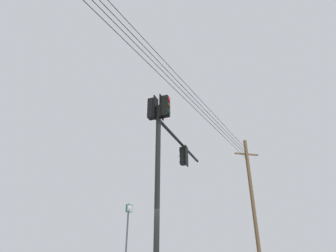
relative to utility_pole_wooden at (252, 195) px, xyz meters
The scene contains 4 objects.
signal_mast_assembly 13.50m from the utility_pole_wooden, 76.19° to the left, with size 0.97×6.42×7.05m.
utility_pole_wooden is the anchor object (origin of this frame).
route_sign_primary 13.96m from the utility_pole_wooden, 67.72° to the left, with size 0.18×0.30×2.97m.
overhead_wire_span 16.37m from the utility_pole_wooden, 76.91° to the left, with size 7.26×31.11×1.12m.
Camera 1 is at (-3.58, 8.35, 1.34)m, focal length 28.08 mm.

